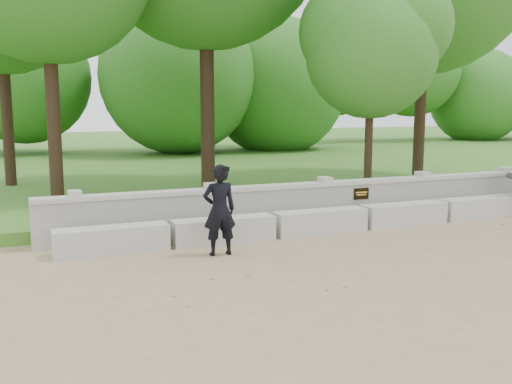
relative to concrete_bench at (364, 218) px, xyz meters
The scene contains 8 objects.
ground 1.91m from the concrete_bench, 90.00° to the right, with size 80.00×80.00×0.00m, color #A08562.
lawn 12.10m from the concrete_bench, 90.00° to the left, with size 40.00×22.00×0.25m, color #316421.
concrete_bench is the anchor object (origin of this frame).
parapet_wall 0.74m from the concrete_bench, 89.99° to the left, with size 12.50×0.35×0.90m.
man_main 3.50m from the concrete_bench, 166.33° to the right, with size 0.57×0.52×1.52m.
tree_near_right 4.61m from the concrete_bench, 54.74° to the left, with size 3.17×3.17×5.31m.
shrub_a 4.68m from the concrete_bench, 162.54° to the left, with size 0.29×0.20×0.56m, color #3E8B2F.
shrub_b 2.75m from the concrete_bench, 32.99° to the left, with size 0.32×0.26×0.58m, color #3E8B2F.
Camera 1 is at (-6.41, -7.67, 2.44)m, focal length 40.00 mm.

